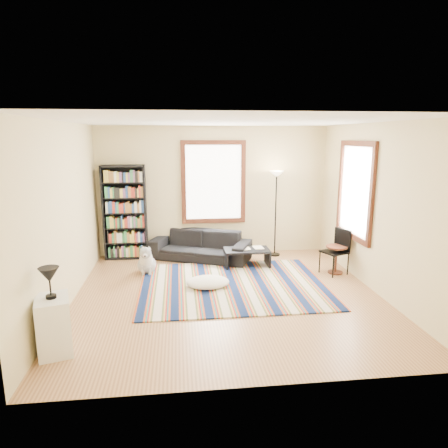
{
  "coord_description": "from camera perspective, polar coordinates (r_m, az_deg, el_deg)",
  "views": [
    {
      "loc": [
        -0.78,
        -6.16,
        2.57
      ],
      "look_at": [
        0.0,
        0.5,
        1.1
      ],
      "focal_mm": 32.0,
      "sensor_mm": 36.0,
      "label": 1
    }
  ],
  "objects": [
    {
      "name": "book_b",
      "position": [
        8.11,
        4.27,
        -3.42
      ],
      "size": [
        0.27,
        0.21,
        0.02
      ],
      "primitive_type": "imported",
      "rotation": [
        0.0,
        0.0,
        0.09
      ],
      "color": "beige",
      "rests_on": "coffee_table"
    },
    {
      "name": "floor_lamp",
      "position": [
        8.73,
        7.38,
        1.43
      ],
      "size": [
        0.34,
        0.34,
        1.86
      ],
      "primitive_type": null,
      "rotation": [
        0.0,
        0.0,
        0.15
      ],
      "color": "black",
      "rests_on": "floor"
    },
    {
      "name": "window_back",
      "position": [
        8.72,
        -1.51,
        5.97
      ],
      "size": [
        1.2,
        0.06,
        1.6
      ],
      "primitive_type": "cube",
      "color": "white",
      "rests_on": "wall_back"
    },
    {
      "name": "wall_front",
      "position": [
        3.88,
        5.25,
        -5.27
      ],
      "size": [
        5.0,
        0.1,
        2.8
      ],
      "primitive_type": "cube",
      "color": "beige",
      "rests_on": "floor"
    },
    {
      "name": "rug",
      "position": [
        7.13,
        1.26,
        -8.7
      ],
      "size": [
        3.23,
        2.58,
        0.02
      ],
      "primitive_type": "cube",
      "color": "#0D1B42",
      "rests_on": "floor"
    },
    {
      "name": "dog",
      "position": [
        7.81,
        -11.0,
        -4.93
      ],
      "size": [
        0.4,
        0.56,
        0.56
      ],
      "primitive_type": null,
      "rotation": [
        0.0,
        0.0,
        0.01
      ],
      "color": "silver",
      "rests_on": "floor"
    },
    {
      "name": "wall_right",
      "position": [
        7.1,
        21.41,
        2.02
      ],
      "size": [
        0.1,
        5.0,
        2.8
      ],
      "primitive_type": "cube",
      "color": "beige",
      "rests_on": "floor"
    },
    {
      "name": "coffee_table",
      "position": [
        8.09,
        3.27,
        -4.84
      ],
      "size": [
        1.02,
        0.79,
        0.36
      ],
      "primitive_type": "cube",
      "rotation": [
        0.0,
        0.0,
        0.37
      ],
      "color": "black",
      "rests_on": "floor"
    },
    {
      "name": "sofa",
      "position": [
        8.53,
        -3.36,
        -3.06
      ],
      "size": [
        2.24,
        1.58,
        0.61
      ],
      "primitive_type": "imported",
      "rotation": [
        0.0,
        0.0,
        -0.41
      ],
      "color": "black",
      "rests_on": "floor"
    },
    {
      "name": "folding_chair",
      "position": [
        7.88,
        15.48,
        -3.87
      ],
      "size": [
        0.54,
        0.53,
        0.86
      ],
      "primitive_type": "cube",
      "rotation": [
        0.0,
        0.0,
        0.4
      ],
      "color": "black",
      "rests_on": "floor"
    },
    {
      "name": "side_table",
      "position": [
        7.96,
        15.7,
        -4.92
      ],
      "size": [
        0.42,
        0.42,
        0.54
      ],
      "primitive_type": "cylinder",
      "rotation": [
        0.0,
        0.0,
        -0.06
      ],
      "color": "#4B2112",
      "rests_on": "floor"
    },
    {
      "name": "floor_cushion",
      "position": [
        7.03,
        -2.31,
        -8.29
      ],
      "size": [
        0.9,
        0.79,
        0.19
      ],
      "primitive_type": "ellipsoid",
      "rotation": [
        0.0,
        0.0,
        -0.35
      ],
      "color": "silver",
      "rests_on": "floor"
    },
    {
      "name": "floor",
      "position": [
        6.74,
        0.5,
        -10.51
      ],
      "size": [
        5.0,
        5.0,
        0.1
      ],
      "primitive_type": "cube",
      "color": "tan",
      "rests_on": "ground"
    },
    {
      "name": "wall_left",
      "position": [
        6.52,
        -22.32,
        1.08
      ],
      "size": [
        0.1,
        5.0,
        2.8
      ],
      "primitive_type": "cube",
      "color": "beige",
      "rests_on": "floor"
    },
    {
      "name": "wall_back",
      "position": [
        8.83,
        -1.55,
        4.74
      ],
      "size": [
        5.0,
        0.1,
        2.8
      ],
      "primitive_type": "cube",
      "color": "beige",
      "rests_on": "floor"
    },
    {
      "name": "ceiling",
      "position": [
        6.22,
        0.55,
        14.94
      ],
      "size": [
        5.0,
        5.0,
        0.1
      ],
      "primitive_type": "cube",
      "color": "white",
      "rests_on": "floor"
    },
    {
      "name": "window_right",
      "position": [
        7.74,
        18.26,
        4.54
      ],
      "size": [
        0.06,
        1.2,
        1.6
      ],
      "primitive_type": "cube",
      "color": "white",
      "rests_on": "wall_right"
    },
    {
      "name": "bookshelf",
      "position": [
        8.7,
        -13.98,
        1.6
      ],
      "size": [
        0.9,
        0.3,
        2.0
      ],
      "primitive_type": "cube",
      "color": "black",
      "rests_on": "floor"
    },
    {
      "name": "white_cabinet",
      "position": [
        5.36,
        -23.12,
        -13.17
      ],
      "size": [
        0.5,
        0.59,
        0.7
      ],
      "primitive_type": "cube",
      "rotation": [
        0.0,
        0.0,
        0.28
      ],
      "color": "white",
      "rests_on": "floor"
    },
    {
      "name": "table_lamp",
      "position": [
        5.16,
        -23.63,
        -7.73
      ],
      "size": [
        0.28,
        0.28,
        0.38
      ],
      "primitive_type": null,
      "rotation": [
        0.0,
        0.0,
        -0.2
      ],
      "color": "black",
      "rests_on": "white_cabinet"
    },
    {
      "name": "book_a",
      "position": [
        8.02,
        2.58,
        -3.57
      ],
      "size": [
        0.23,
        0.17,
        0.02
      ],
      "primitive_type": "imported",
      "rotation": [
        0.0,
        0.0,
        0.05
      ],
      "color": "beige",
      "rests_on": "coffee_table"
    }
  ]
}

